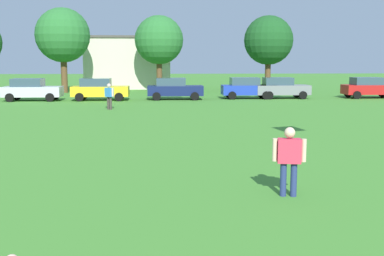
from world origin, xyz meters
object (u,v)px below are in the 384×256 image
object	(u,v)px
bystander_near_trees	(109,94)
parked_car_red_5	(369,88)
tree_far_right	(268,40)
parked_car_yellow_1	(99,89)
tree_right	(159,40)
parked_car_gray_4	(281,88)
parked_car_blue_3	(248,88)
parked_car_silver_0	(32,90)
tree_left	(63,35)
adult_bystander	(289,156)
parked_car_navy_2	(174,89)

from	to	relation	value
bystander_near_trees	parked_car_red_5	bearing A→B (deg)	66.71
bystander_near_trees	tree_far_right	world-z (taller)	tree_far_right
parked_car_yellow_1	tree_right	xyz separation A→B (m)	(4.55, 10.45, 4.14)
bystander_near_trees	parked_car_red_5	xyz separation A→B (m)	(20.09, 7.92, -0.11)
parked_car_yellow_1	parked_car_gray_4	distance (m)	14.36
parked_car_yellow_1	parked_car_blue_3	bearing A→B (deg)	4.66
parked_car_silver_0	tree_left	size ratio (longest dim) A/B	0.54
parked_car_yellow_1	parked_car_red_5	bearing A→B (deg)	2.27
parked_car_gray_4	tree_right	world-z (taller)	tree_right
bystander_near_trees	parked_car_silver_0	world-z (taller)	parked_car_silver_0
parked_car_silver_0	tree_left	xyz separation A→B (m)	(0.63, 9.27, 4.50)
parked_car_yellow_1	tree_far_right	world-z (taller)	tree_far_right
tree_right	adult_bystander	bearing A→B (deg)	-85.32
parked_car_yellow_1	tree_left	size ratio (longest dim) A/B	0.54
parked_car_silver_0	parked_car_navy_2	bearing A→B (deg)	2.63
parked_car_yellow_1	parked_car_navy_2	bearing A→B (deg)	3.84
adult_bystander	parked_car_blue_3	bearing A→B (deg)	-88.24
tree_right	tree_left	bearing A→B (deg)	-171.84
parked_car_navy_2	bystander_near_trees	bearing A→B (deg)	-119.62
tree_left	tree_far_right	bearing A→B (deg)	-1.15
parked_car_navy_2	tree_left	distance (m)	14.17
parked_car_blue_3	parked_car_red_5	bearing A→B (deg)	-0.53
parked_car_yellow_1	parked_car_blue_3	xyz separation A→B (m)	(11.64, 0.95, 0.00)
parked_car_silver_0	tree_far_right	size ratio (longest dim) A/B	0.59
bystander_near_trees	parked_car_silver_0	xyz separation A→B (m)	(-6.57, 6.95, -0.11)
adult_bystander	parked_car_red_5	distance (m)	30.85
bystander_near_trees	parked_car_blue_3	bearing A→B (deg)	83.52
tree_right	bystander_near_trees	bearing A→B (deg)	-99.86
tree_left	adult_bystander	bearing A→B (deg)	-71.43
parked_car_red_5	parked_car_blue_3	bearing A→B (deg)	179.47
parked_car_silver_0	bystander_near_trees	bearing A→B (deg)	-46.59
tree_left	tree_right	distance (m)	9.08
tree_right	parked_car_red_5	bearing A→B (deg)	-29.37
parked_car_gray_4	parked_car_red_5	distance (m)	7.27
tree_far_right	adult_bystander	bearing A→B (deg)	-101.83
tree_far_right	tree_left	bearing A→B (deg)	178.85
adult_bystander	tree_far_right	bearing A→B (deg)	-91.70
parked_car_red_5	tree_far_right	distance (m)	11.07
tree_right	tree_far_right	size ratio (longest dim) A/B	1.01
tree_right	parked_car_navy_2	bearing A→B (deg)	-83.24
parked_car_navy_2	parked_car_blue_3	distance (m)	5.93
tree_left	parked_car_red_5	bearing A→B (deg)	-17.69
parked_car_blue_3	tree_right	distance (m)	12.56
adult_bystander	parked_car_silver_0	size ratio (longest dim) A/B	0.37
bystander_near_trees	parked_car_red_5	world-z (taller)	parked_car_red_5
bystander_near_trees	parked_car_gray_4	size ratio (longest dim) A/B	0.38
bystander_near_trees	tree_right	bearing A→B (deg)	125.33
parked_car_silver_0	parked_car_yellow_1	world-z (taller)	same
parked_car_navy_2	parked_car_gray_4	size ratio (longest dim) A/B	1.00
bystander_near_trees	parked_car_yellow_1	xyz separation A→B (m)	(-1.51, 7.06, -0.11)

